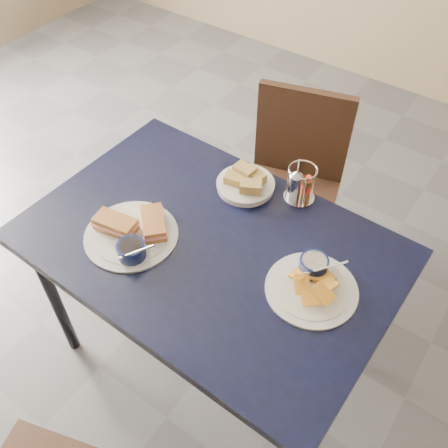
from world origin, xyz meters
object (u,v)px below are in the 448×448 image
Objects in this scene: chair_far at (298,175)px; plantain_plate at (313,281)px; dining_table at (210,255)px; condiment_caddy at (300,185)px; sandwich_plate at (133,233)px; bread_basket at (246,183)px.

chair_far is 3.11× the size of plantain_plate.
condiment_caddy reaches higher than dining_table.
dining_table is 4.37× the size of plantain_plate.
plantain_plate is at bearing 6.93° from dining_table.
sandwich_plate is (-0.18, -0.84, 0.27)m from chair_far.
sandwich_plate is (-0.22, -0.13, 0.09)m from dining_table.
sandwich_plate is at bearing -149.42° from dining_table.
chair_far is 2.73× the size of sandwich_plate.
plantain_plate reaches higher than dining_table.
plantain_plate is at bearing -30.96° from bread_basket.
chair_far is at bearing 120.43° from plantain_plate.
bread_basket is 1.52× the size of condiment_caddy.
sandwich_plate is 1.55× the size of bread_basket.
dining_table is at bearing -80.83° from bread_basket.
plantain_plate is 0.38m from condiment_caddy.
chair_far is 0.82m from plantain_plate.
dining_table is at bearing -87.05° from chair_far.
plantain_plate is (0.57, 0.17, -0.01)m from sandwich_plate.
dining_table is 9.03× the size of condiment_caddy.
sandwich_plate is 1.14× the size of plantain_plate.
plantain_plate is at bearing 16.67° from sandwich_plate.
bread_basket is 0.19m from condiment_caddy.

